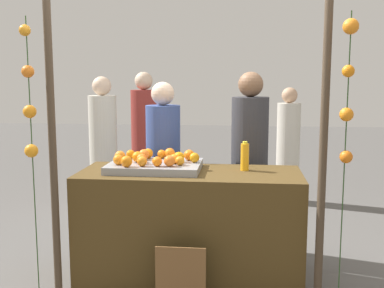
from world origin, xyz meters
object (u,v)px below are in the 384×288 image
juice_bottle (245,157)px  chalkboard_sign (181,279)px  stall_counter (190,226)px  orange_0 (142,159)px  orange_1 (174,159)px  vendor_right (249,170)px  vendor_left (163,173)px

juice_bottle → chalkboard_sign: bearing=-125.2°
stall_counter → orange_0: (-0.38, -0.03, 0.55)m
chalkboard_sign → stall_counter: bearing=89.3°
orange_1 → vendor_right: size_ratio=0.05×
stall_counter → orange_0: 0.67m
juice_bottle → vendor_right: (0.05, 0.56, -0.22)m
orange_0 → vendor_right: 1.12m
orange_1 → vendor_left: (-0.20, 0.62, -0.25)m
orange_0 → chalkboard_sign: (0.38, -0.50, -0.77)m
stall_counter → vendor_right: bearing=53.9°
orange_1 → chalkboard_sign: (0.12, -0.53, -0.76)m
stall_counter → chalkboard_sign: 0.57m
stall_counter → vendor_right: size_ratio=1.05×
juice_bottle → vendor_left: size_ratio=0.15×
stall_counter → vendor_left: (-0.32, 0.62, 0.30)m
orange_1 → vendor_right: 0.91m
orange_1 → chalkboard_sign: size_ratio=0.16×
vendor_right → orange_0: bearing=-141.6°
vendor_left → orange_0: bearing=-95.4°
vendor_left → vendor_right: bearing=2.0°
juice_bottle → chalkboard_sign: (-0.44, -0.62, -0.78)m
stall_counter → vendor_left: vendor_left is taller
juice_bottle → vendor_left: vendor_left is taller
orange_1 → chalkboard_sign: orange_1 is taller
stall_counter → orange_0: bearing=-175.8°
orange_0 → chalkboard_sign: 0.99m
juice_bottle → vendor_left: bearing=145.0°
orange_0 → vendor_left: size_ratio=0.05×
orange_0 → chalkboard_sign: bearing=-52.8°
chalkboard_sign → vendor_right: (0.48, 1.18, 0.56)m
vendor_right → chalkboard_sign: bearing=-112.3°
chalkboard_sign → vendor_left: 1.30m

